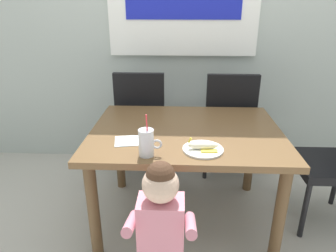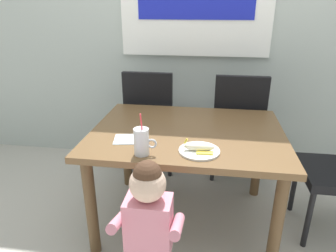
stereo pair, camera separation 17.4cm
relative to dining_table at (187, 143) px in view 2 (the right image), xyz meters
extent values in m
plane|color=#B7B2A8|center=(0.00, 0.00, -0.61)|extent=(24.00, 24.00, 0.00)
cube|color=#ADB7B2|center=(0.00, 1.03, 0.84)|extent=(6.40, 0.12, 2.90)
cube|color=white|center=(-0.03, 0.95, 0.84)|extent=(1.31, 0.04, 0.81)
cube|color=#1923B2|center=(-0.03, 0.93, 0.84)|extent=(0.99, 0.01, 0.19)
cube|color=brown|center=(0.00, 0.00, 0.08)|extent=(1.24, 0.95, 0.04)
cylinder|color=brown|center=(-0.54, -0.40, -0.28)|extent=(0.07, 0.07, 0.67)
cylinder|color=brown|center=(0.54, -0.40, -0.28)|extent=(0.07, 0.07, 0.67)
cylinder|color=brown|center=(-0.54, 0.40, -0.28)|extent=(0.07, 0.07, 0.67)
cylinder|color=brown|center=(0.54, 0.40, -0.28)|extent=(0.07, 0.07, 0.67)
cube|color=black|center=(-0.39, 0.77, -0.16)|extent=(0.44, 0.44, 0.06)
cube|color=black|center=(-0.39, 0.57, 0.11)|extent=(0.42, 0.05, 0.48)
cylinder|color=black|center=(-0.20, 0.96, -0.40)|extent=(0.04, 0.04, 0.42)
cylinder|color=black|center=(-0.58, 0.96, -0.40)|extent=(0.04, 0.04, 0.42)
cylinder|color=black|center=(-0.20, 0.58, -0.40)|extent=(0.04, 0.04, 0.42)
cylinder|color=black|center=(-0.58, 0.58, -0.40)|extent=(0.04, 0.04, 0.42)
cube|color=black|center=(0.38, 0.75, -0.16)|extent=(0.44, 0.44, 0.06)
cube|color=black|center=(0.38, 0.55, 0.11)|extent=(0.42, 0.05, 0.48)
cylinder|color=black|center=(0.57, 0.94, -0.40)|extent=(0.04, 0.04, 0.42)
cylinder|color=black|center=(0.19, 0.94, -0.40)|extent=(0.04, 0.04, 0.42)
cylinder|color=black|center=(0.57, 0.56, -0.40)|extent=(0.04, 0.04, 0.42)
cylinder|color=black|center=(0.19, 0.56, -0.40)|extent=(0.04, 0.04, 0.42)
cylinder|color=black|center=(0.79, 0.22, -0.40)|extent=(0.04, 0.04, 0.42)
cylinder|color=black|center=(0.79, -0.16, -0.40)|extent=(0.04, 0.04, 0.42)
cube|color=pink|center=(-0.12, -0.68, -0.12)|extent=(0.22, 0.15, 0.30)
sphere|color=beige|center=(-0.12, -0.68, 0.11)|extent=(0.17, 0.17, 0.17)
sphere|color=#472D1E|center=(-0.12, -0.68, 0.16)|extent=(0.13, 0.13, 0.13)
cylinder|color=pink|center=(-0.26, -0.70, -0.09)|extent=(0.05, 0.24, 0.13)
cylinder|color=pink|center=(0.02, -0.70, -0.09)|extent=(0.05, 0.24, 0.13)
cylinder|color=silver|center=(-0.22, -0.38, 0.17)|extent=(0.08, 0.08, 0.15)
cylinder|color=white|center=(-0.22, -0.38, 0.14)|extent=(0.07, 0.07, 0.08)
torus|color=silver|center=(-0.16, -0.38, 0.16)|extent=(0.06, 0.01, 0.06)
cylinder|color=#E5333F|center=(-0.21, -0.38, 0.24)|extent=(0.01, 0.07, 0.21)
cylinder|color=white|center=(0.09, -0.30, 0.10)|extent=(0.23, 0.23, 0.01)
ellipsoid|color=#F4EAC6|center=(0.09, -0.31, 0.13)|extent=(0.17, 0.05, 0.04)
cube|color=yellow|center=(0.12, -0.35, 0.11)|extent=(0.09, 0.04, 0.01)
cube|color=yellow|center=(0.11, -0.27, 0.11)|extent=(0.09, 0.04, 0.01)
cylinder|color=yellow|center=(0.02, -0.31, 0.16)|extent=(0.02, 0.01, 0.03)
cube|color=silver|center=(-0.35, -0.20, 0.10)|extent=(0.17, 0.17, 0.00)
camera|label=1|loc=(-0.04, -1.83, 0.86)|focal=32.18mm
camera|label=2|loc=(0.14, -1.82, 0.86)|focal=32.18mm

